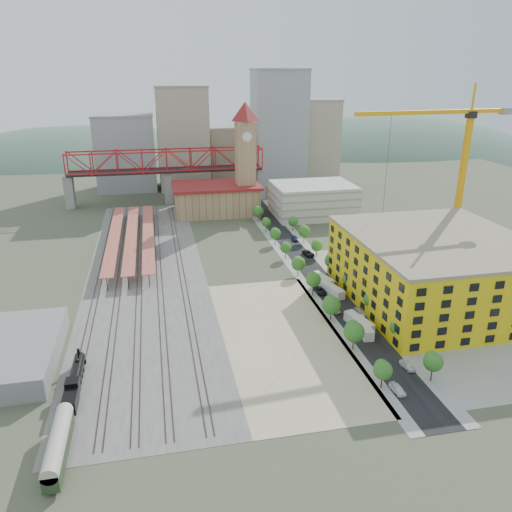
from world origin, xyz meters
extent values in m
plane|color=#474C38|center=(0.00, 0.00, 0.00)|extent=(400.00, 400.00, 0.00)
cube|color=#605E59|center=(-36.00, 17.50, 0.03)|extent=(36.00, 165.00, 0.06)
cube|color=tan|center=(-4.00, -31.50, 0.03)|extent=(28.00, 67.00, 0.06)
cube|color=black|center=(16.00, 15.00, 0.03)|extent=(12.00, 170.00, 0.06)
cube|color=gray|center=(10.50, 15.00, 0.02)|extent=(3.00, 170.00, 0.04)
cube|color=gray|center=(21.50, 15.00, 0.02)|extent=(3.00, 170.00, 0.04)
cube|color=gray|center=(45.00, -20.00, 0.03)|extent=(50.00, 90.00, 0.06)
cube|color=#382B23|center=(-50.72, 17.50, 0.15)|extent=(0.12, 160.00, 0.18)
cube|color=#382B23|center=(-49.28, 17.50, 0.15)|extent=(0.12, 160.00, 0.18)
cube|color=#382B23|center=(-44.72, 17.50, 0.15)|extent=(0.12, 160.00, 0.18)
cube|color=#382B23|center=(-43.28, 17.50, 0.15)|extent=(0.12, 160.00, 0.18)
cube|color=#382B23|center=(-38.72, 17.50, 0.15)|extent=(0.12, 160.00, 0.18)
cube|color=#382B23|center=(-37.28, 17.50, 0.15)|extent=(0.12, 160.00, 0.18)
cube|color=#382B23|center=(-32.72, 17.50, 0.15)|extent=(0.12, 160.00, 0.18)
cube|color=#382B23|center=(-31.28, 17.50, 0.15)|extent=(0.12, 160.00, 0.18)
cube|color=#382B23|center=(-25.72, 17.50, 0.15)|extent=(0.12, 160.00, 0.18)
cube|color=#382B23|center=(-24.28, 17.50, 0.15)|extent=(0.12, 160.00, 0.18)
cube|color=#BF6C49|center=(-47.00, 45.00, 4.00)|extent=(4.00, 80.00, 0.25)
cylinder|color=black|center=(-47.00, 45.00, 2.00)|extent=(0.24, 0.24, 4.00)
cube|color=#BF6C49|center=(-41.00, 45.00, 4.00)|extent=(4.00, 80.00, 0.25)
cylinder|color=black|center=(-41.00, 45.00, 2.00)|extent=(0.24, 0.24, 4.00)
cube|color=#BF6C49|center=(-35.00, 45.00, 4.00)|extent=(4.00, 80.00, 0.25)
cylinder|color=black|center=(-35.00, 45.00, 2.00)|extent=(0.24, 0.24, 4.00)
cube|color=tan|center=(-5.00, 82.00, 6.00)|extent=(36.00, 22.00, 12.00)
cube|color=maroon|center=(-5.00, 82.00, 12.50)|extent=(38.00, 24.00, 1.20)
cube|color=tan|center=(8.00, 80.00, 20.00)|extent=(8.00, 8.00, 40.00)
pyramid|color=maroon|center=(8.00, 80.00, 48.00)|extent=(12.00, 12.00, 8.00)
cylinder|color=white|center=(8.00, 75.90, 34.00)|extent=(4.00, 0.30, 4.00)
cube|color=silver|center=(36.00, 70.00, 7.00)|extent=(34.00, 26.00, 14.00)
cube|color=gray|center=(-70.00, 105.00, 7.50)|extent=(4.00, 6.00, 15.00)
cube|color=gray|center=(20.00, 105.00, 7.50)|extent=(4.00, 6.00, 15.00)
cube|color=gray|center=(-25.00, 105.00, 7.50)|extent=(4.00, 6.00, 15.00)
cube|color=black|center=(-25.00, 105.00, 15.50)|extent=(90.00, 9.00, 1.00)
cube|color=yellow|center=(42.00, -20.00, 9.00)|extent=(44.00, 50.00, 18.00)
cube|color=gray|center=(42.00, -20.00, 18.40)|extent=(44.60, 50.60, 0.80)
cube|color=gray|center=(-66.00, -30.00, 2.50)|extent=(22.00, 32.00, 5.00)
cube|color=#9EA0A3|center=(-45.00, 140.00, 19.00)|extent=(30.00, 25.00, 38.00)
cube|color=#B2A58C|center=(-15.00, 135.00, 26.00)|extent=(26.00, 22.00, 52.00)
cube|color=gray|center=(12.00, 150.00, 15.00)|extent=(24.00, 24.00, 30.00)
cube|color=#9EA0A3|center=(38.00, 140.00, 30.00)|extent=(28.00, 22.00, 60.00)
cube|color=#B2A58C|center=(62.00, 145.00, 22.00)|extent=(22.00, 20.00, 44.00)
cube|color=brown|center=(-2.00, 160.00, 13.00)|extent=(20.00, 20.00, 26.00)
ellipsoid|color=#4C6B59|center=(-80.00, 260.00, -68.00)|extent=(396.00, 216.00, 180.00)
ellipsoid|color=#4C6B59|center=(40.00, 260.00, -92.00)|extent=(484.00, 264.00, 220.00)
ellipsoid|color=#4C6B59|center=(160.00, 260.00, -70.00)|extent=(418.00, 228.00, 190.00)
cylinder|color=black|center=(-50.00, -39.52, 2.20)|extent=(2.29, 10.98, 2.29)
cube|color=black|center=(-50.00, -45.46, 2.38)|extent=(2.56, 2.74, 2.93)
cylinder|color=black|center=(-50.00, -34.94, 3.84)|extent=(0.64, 0.64, 1.46)
sphere|color=black|center=(-50.00, -37.69, 3.39)|extent=(0.91, 0.91, 0.91)
cone|color=black|center=(-50.00, -33.29, 0.82)|extent=(2.38, 1.46, 2.38)
cube|color=black|center=(-50.00, -49.58, 1.83)|extent=(2.56, 5.49, 2.56)
cube|color=#23341C|center=(-50.00, -62.52, 2.20)|extent=(2.65, 16.47, 2.93)
cylinder|color=#ADA899|center=(-50.00, -62.52, 3.75)|extent=(2.84, 16.47, 2.84)
cube|color=#F8A710|center=(64.92, 7.92, 23.21)|extent=(1.65, 1.65, 46.42)
cube|color=black|center=(64.92, 7.92, 47.45)|extent=(2.58, 2.58, 2.06)
cube|color=#F8A710|center=(45.39, 6.33, 48.48)|extent=(39.17, 4.42, 1.24)
cube|color=#F8A710|center=(71.09, 8.43, 48.48)|extent=(12.44, 2.24, 1.24)
cube|color=gray|center=(77.26, 8.93, 48.28)|extent=(3.29, 2.82, 2.06)
cube|color=#F8A710|center=(64.92, 7.92, 52.61)|extent=(0.52, 0.52, 8.25)
cube|color=silver|center=(16.00, -33.07, 1.28)|extent=(3.39, 9.54, 2.56)
cube|color=silver|center=(16.00, -30.28, 1.31)|extent=(4.79, 9.91, 2.62)
cube|color=silver|center=(16.00, -10.30, 1.32)|extent=(5.04, 10.01, 2.65)
cube|color=silver|center=(16.00, -2.47, 1.23)|extent=(4.64, 9.33, 2.47)
imported|color=white|center=(13.00, -57.08, 0.76)|extent=(2.26, 4.63, 1.52)
imported|color=#9A999E|center=(13.00, -20.90, 0.76)|extent=(2.09, 4.77, 1.52)
imported|color=black|center=(13.00, -8.93, 0.74)|extent=(2.54, 5.34, 1.47)
imported|color=navy|center=(13.00, 30.51, 0.70)|extent=(2.19, 4.93, 1.41)
imported|color=silver|center=(19.00, -49.76, 0.73)|extent=(2.43, 4.53, 1.46)
imported|color=gray|center=(19.00, -23.87, 0.72)|extent=(2.07, 4.55, 1.45)
imported|color=black|center=(19.00, 21.22, 0.79)|extent=(3.48, 6.04, 1.58)
imported|color=navy|center=(19.00, 38.05, 0.69)|extent=(2.45, 4.94, 1.38)
camera|label=1|loc=(-31.62, -133.20, 60.44)|focal=35.00mm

